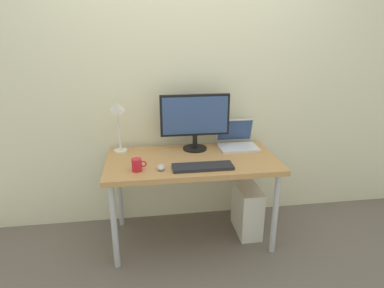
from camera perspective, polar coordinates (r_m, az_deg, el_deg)
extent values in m
plane|color=#665B51|center=(2.87, 0.00, -16.00)|extent=(6.00, 6.00, 0.00)
cube|color=beige|center=(2.76, -1.21, 11.85)|extent=(4.40, 0.04, 2.60)
cube|color=#B7844C|center=(2.53, 0.00, -2.99)|extent=(1.32, 0.68, 0.04)
cylinder|color=#B2B2B7|center=(2.44, -13.53, -13.98)|extent=(0.04, 0.04, 0.68)
cylinder|color=#B2B2B7|center=(2.60, 14.42, -11.83)|extent=(0.04, 0.04, 0.68)
cylinder|color=#B2B2B7|center=(2.92, -12.65, -8.03)|extent=(0.04, 0.04, 0.68)
cylinder|color=#B2B2B7|center=(3.06, 10.51, -6.61)|extent=(0.04, 0.04, 0.68)
cylinder|color=black|center=(2.72, 0.51, -0.76)|extent=(0.20, 0.20, 0.01)
cylinder|color=black|center=(2.70, 0.52, 0.47)|extent=(0.04, 0.04, 0.11)
cube|color=black|center=(2.64, 0.53, 5.11)|extent=(0.57, 0.03, 0.34)
cube|color=#334C7F|center=(2.62, 0.59, 5.02)|extent=(0.53, 0.01, 0.30)
cube|color=silver|center=(2.76, 8.16, -0.61)|extent=(0.32, 0.22, 0.02)
cube|color=silver|center=(2.85, 7.51, 2.42)|extent=(0.32, 0.06, 0.21)
cube|color=#334C7F|center=(2.84, 7.55, 2.42)|extent=(0.30, 0.05, 0.18)
cylinder|color=silver|center=(2.73, -12.45, -1.16)|extent=(0.11, 0.11, 0.01)
cylinder|color=silver|center=(2.68, -12.72, 2.40)|extent=(0.02, 0.02, 0.34)
cone|color=silver|center=(2.59, -13.10, 6.38)|extent=(0.11, 0.14, 0.13)
cube|color=#232328|center=(2.34, 1.90, -4.02)|extent=(0.44, 0.14, 0.02)
ellipsoid|color=#B2B2B7|center=(2.33, -5.49, -4.10)|extent=(0.06, 0.09, 0.03)
cylinder|color=red|center=(2.32, -9.70, -3.64)|extent=(0.07, 0.07, 0.09)
torus|color=red|center=(2.32, -8.53, -3.48)|extent=(0.05, 0.01, 0.05)
cube|color=silver|center=(2.87, 9.66, -11.30)|extent=(0.18, 0.36, 0.42)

